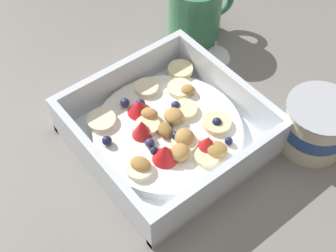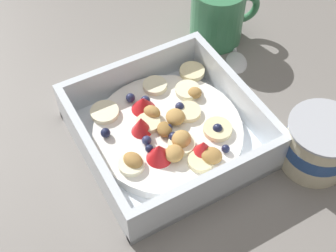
# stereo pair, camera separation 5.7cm
# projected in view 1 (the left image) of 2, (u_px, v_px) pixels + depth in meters

# --- Properties ---
(ground_plane) EXTENTS (2.40, 2.40, 0.00)m
(ground_plane) POSITION_uv_depth(u_px,v_px,m) (182.00, 147.00, 0.59)
(ground_plane) COLOR gray
(fruit_bowl) EXTENTS (0.21, 0.21, 0.06)m
(fruit_bowl) POSITION_uv_depth(u_px,v_px,m) (168.00, 131.00, 0.58)
(fruit_bowl) COLOR white
(fruit_bowl) RESTS_ON ground
(spoon) EXTENTS (0.10, 0.16, 0.01)m
(spoon) POSITION_uv_depth(u_px,v_px,m) (216.00, 42.00, 0.71)
(spoon) COLOR silver
(spoon) RESTS_ON ground
(yogurt_cup) EXTENTS (0.09, 0.09, 0.07)m
(yogurt_cup) POSITION_uv_depth(u_px,v_px,m) (316.00, 125.00, 0.57)
(yogurt_cup) COLOR beige
(yogurt_cup) RESTS_ON ground
(coffee_mug) EXTENTS (0.11, 0.08, 0.09)m
(coffee_mug) POSITION_uv_depth(u_px,v_px,m) (196.00, 10.00, 0.69)
(coffee_mug) COLOR #3D8456
(coffee_mug) RESTS_ON ground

